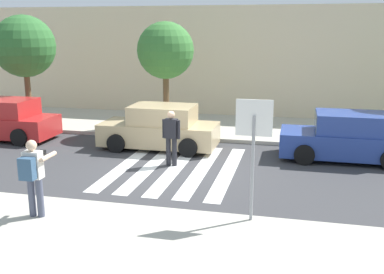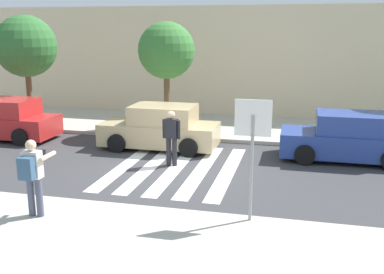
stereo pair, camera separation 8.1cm
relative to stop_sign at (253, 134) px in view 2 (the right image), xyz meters
name	(u,v)px [view 2 (the right image)]	position (x,y,z in m)	size (l,w,h in m)	color
ground_plane	(174,170)	(-2.66, 3.42, -2.05)	(120.00, 120.00, 0.00)	#38383A
sidewalk_near	(76,274)	(-2.66, -2.78, -1.98)	(60.00, 6.00, 0.14)	#B2AD9E
sidewalk_far	(212,126)	(-2.66, 9.42, -1.98)	(60.00, 4.80, 0.14)	#B2AD9E
building_facade_far	(230,60)	(-2.66, 13.82, 0.54)	(56.00, 4.00, 5.19)	beige
crosswalk_stripe_0	(127,164)	(-4.26, 3.62, -2.05)	(0.44, 5.20, 0.01)	silver
crosswalk_stripe_1	(151,166)	(-3.46, 3.62, -2.05)	(0.44, 5.20, 0.01)	silver
crosswalk_stripe_2	(176,168)	(-2.66, 3.62, -2.05)	(0.44, 5.20, 0.01)	silver
crosswalk_stripe_3	(202,169)	(-1.86, 3.62, -2.05)	(0.44, 5.20, 0.01)	silver
crosswalk_stripe_4	(228,171)	(-1.06, 3.62, -2.05)	(0.44, 5.20, 0.01)	silver
stop_sign	(253,134)	(0.00, 0.00, 0.00)	(0.76, 0.08, 2.62)	gray
photographer_with_backpack	(32,172)	(-4.60, -0.92, -0.88)	(0.59, 0.85, 1.72)	#474C60
pedestrian_crossing	(171,135)	(-2.86, 3.82, -1.07)	(0.58, 0.27, 1.72)	#232328
parked_car_red	(4,120)	(-10.11, 5.72, -1.32)	(4.10, 1.92, 1.55)	red
parked_car_tan	(161,128)	(-3.81, 5.72, -1.32)	(4.10, 1.92, 1.55)	tan
parked_car_blue	(347,138)	(2.47, 5.72, -1.32)	(4.10, 1.92, 1.55)	#284293
street_tree_west	(26,47)	(-10.19, 7.65, 1.38)	(2.54, 2.54, 4.57)	brown
street_tree_center	(166,51)	(-4.29, 8.12, 1.25)	(2.24, 2.24, 4.30)	brown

